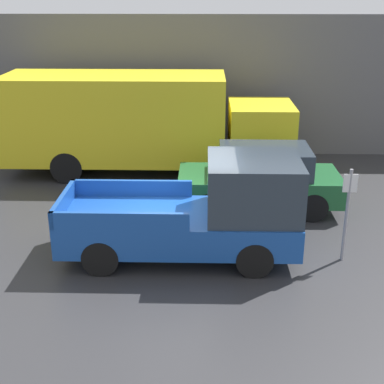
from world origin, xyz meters
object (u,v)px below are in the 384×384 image
(pickup_truck, at_px, (203,213))
(parking_sign, at_px, (347,210))
(delivery_truck, at_px, (139,121))
(car, at_px, (260,178))

(pickup_truck, xyz_separation_m, parking_sign, (3.06, -0.12, 0.16))
(delivery_truck, bearing_deg, car, -39.69)
(delivery_truck, height_order, parking_sign, delivery_truck)
(pickup_truck, distance_m, parking_sign, 3.07)
(car, xyz_separation_m, parking_sign, (1.55, -2.89, 0.33))
(pickup_truck, xyz_separation_m, delivery_truck, (-2.07, 5.74, 0.66))
(pickup_truck, height_order, delivery_truck, delivery_truck)
(car, relative_size, delivery_truck, 0.48)
(pickup_truck, relative_size, parking_sign, 2.44)
(parking_sign, bearing_deg, delivery_truck, 131.20)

